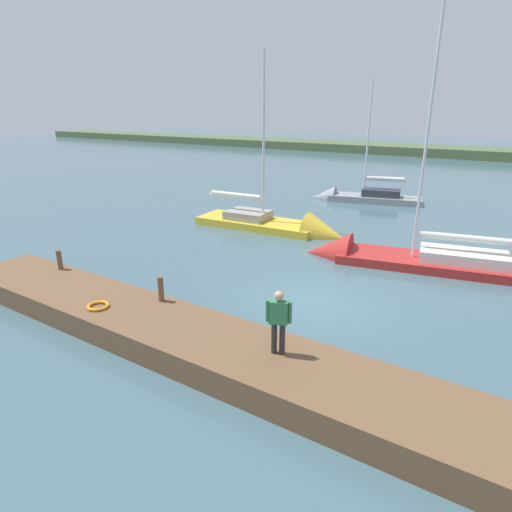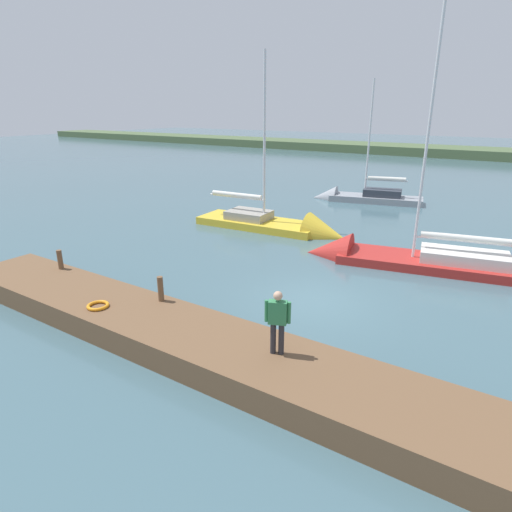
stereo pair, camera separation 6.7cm
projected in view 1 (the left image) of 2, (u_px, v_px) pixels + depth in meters
ground_plane at (314, 301)px, 15.08m from camera, size 200.00×200.00×0.00m
far_shoreline at (486, 158)px, 57.77m from camera, size 180.00×8.00×2.40m
dock_pier at (233, 356)px, 11.10m from camera, size 22.44×2.51×0.73m
mooring_post_near at (60, 260)px, 15.91m from camera, size 0.19×0.19×0.73m
mooring_post_far at (161, 289)px, 13.27m from camera, size 0.18×0.18×0.80m
life_ring_buoy at (98, 306)px, 12.94m from camera, size 0.66×0.66×0.10m
sailboat_far_right at (397, 261)px, 18.72m from camera, size 10.08×4.09×11.25m
sailboat_mid_channel at (357, 199)px, 31.22m from camera, size 7.96×3.60×9.20m
sailboat_near_dock at (285, 229)px, 23.65m from camera, size 8.78×2.95×10.36m
person_on_dock at (279, 318)px, 10.25m from camera, size 0.59×0.37×1.65m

